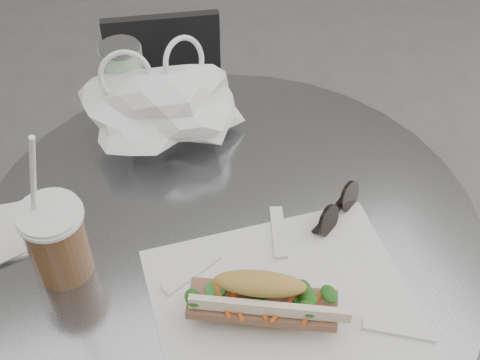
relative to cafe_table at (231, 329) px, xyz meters
name	(u,v)px	position (x,y,z in m)	size (l,w,h in m)	color
cafe_table	(231,329)	(0.00, 0.00, 0.00)	(0.76, 0.76, 0.74)	slate
chair_far	(175,167)	(0.08, 0.59, -0.17)	(0.35, 0.38, 0.66)	#2B2B2D
sandwich_paper	(288,317)	(0.02, -0.17, 0.28)	(0.34, 0.32, 0.00)	white
banh_mi	(261,300)	(-0.02, -0.15, 0.32)	(0.25, 0.20, 0.08)	#B18C43
iced_coffee	(57,240)	(-0.24, 0.03, 0.34)	(0.09, 0.09, 0.26)	brown
sunglasses	(337,209)	(0.16, -0.04, 0.29)	(0.10, 0.07, 0.05)	black
plastic_bag	(163,108)	(-0.02, 0.24, 0.33)	(0.24, 0.19, 0.12)	white
napkin_stack	(20,229)	(-0.29, 0.12, 0.28)	(0.12, 0.12, 0.01)	white
drink_can	(124,80)	(-0.06, 0.32, 0.34)	(0.07, 0.07, 0.14)	#5E9E5C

